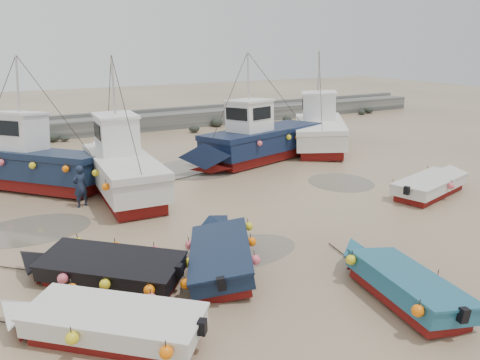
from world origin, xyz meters
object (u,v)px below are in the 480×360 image
object	(u,v)px
dinghy_1	(224,250)
person	(82,206)
cabin_boat_2	(256,139)
dinghy_4	(101,265)
dinghy_3	(434,183)
cabin_boat_1	(120,165)
cabin_boat_3	(320,128)
dinghy_0	(101,319)
dinghy_2	(397,278)
cabin_boat_0	(25,161)

from	to	relation	value
dinghy_1	person	distance (m)	8.38
cabin_boat_2	dinghy_1	bearing A→B (deg)	129.73
dinghy_4	cabin_boat_2	world-z (taller)	cabin_boat_2
dinghy_3	cabin_boat_1	distance (m)	14.54
dinghy_4	person	world-z (taller)	dinghy_4
dinghy_3	cabin_boat_1	world-z (taller)	cabin_boat_1
dinghy_4	cabin_boat_2	bearing A→B (deg)	-5.18
dinghy_1	cabin_boat_3	distance (m)	18.18
dinghy_0	dinghy_2	xyz separation A→B (m)	(7.62, -1.97, 0.01)
dinghy_3	cabin_boat_3	size ratio (longest dim) A/B	0.71
dinghy_3	cabin_boat_3	world-z (taller)	cabin_boat_3
cabin_boat_2	dinghy_2	bearing A→B (deg)	148.40
dinghy_1	cabin_boat_0	xyz separation A→B (m)	(-4.63, 11.84, 0.81)
cabin_boat_2	cabin_boat_3	bearing A→B (deg)	-93.32
cabin_boat_3	person	distance (m)	16.87
dinghy_2	cabin_boat_3	world-z (taller)	cabin_boat_3
dinghy_1	cabin_boat_0	distance (m)	12.74
dinghy_1	cabin_boat_1	bearing A→B (deg)	120.71
dinghy_0	person	size ratio (longest dim) A/B	2.96
cabin_boat_1	cabin_boat_2	world-z (taller)	same
dinghy_2	cabin_boat_0	distance (m)	17.73
cabin_boat_2	person	distance (m)	11.14
dinghy_2	dinghy_3	bearing A→B (deg)	43.22
dinghy_2	cabin_boat_0	size ratio (longest dim) A/B	0.73
dinghy_0	dinghy_3	bearing A→B (deg)	-35.01
cabin_boat_0	cabin_boat_3	size ratio (longest dim) A/B	0.87
dinghy_4	cabin_boat_0	distance (m)	11.10
dinghy_1	cabin_boat_2	bearing A→B (deg)	80.52
dinghy_0	cabin_boat_2	size ratio (longest dim) A/B	0.49
dinghy_0	cabin_boat_2	world-z (taller)	cabin_boat_2
dinghy_0	cabin_boat_0	world-z (taller)	cabin_boat_0
dinghy_1	cabin_boat_3	size ratio (longest dim) A/B	0.66
dinghy_4	cabin_boat_0	bearing A→B (deg)	47.86
cabin_boat_0	dinghy_4	bearing A→B (deg)	-127.53
dinghy_1	person	world-z (taller)	dinghy_1
dinghy_1	dinghy_2	distance (m)	5.20
dinghy_4	dinghy_3	bearing A→B (deg)	-43.60
dinghy_1	cabin_boat_0	world-z (taller)	cabin_boat_0
dinghy_1	cabin_boat_1	distance (m)	9.00
cabin_boat_0	dinghy_3	bearing A→B (deg)	-74.07
cabin_boat_1	dinghy_1	bearing A→B (deg)	-82.33
cabin_boat_3	dinghy_1	bearing A→B (deg)	-102.13
dinghy_1	dinghy_2	size ratio (longest dim) A/B	1.03
dinghy_1	cabin_boat_3	world-z (taller)	cabin_boat_3
dinghy_2	cabin_boat_1	distance (m)	13.58
dinghy_0	dinghy_1	bearing A→B (deg)	-23.29
cabin_boat_1	cabin_boat_3	xyz separation A→B (m)	(14.19, 3.38, -0.00)
cabin_boat_1	cabin_boat_3	distance (m)	14.59
dinghy_0	cabin_boat_2	xyz separation A→B (m)	(11.99, 13.10, 0.77)
cabin_boat_3	dinghy_2	bearing A→B (deg)	-86.36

